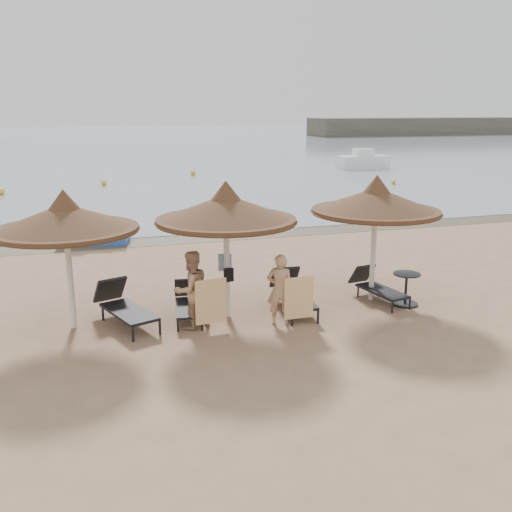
{
  "coord_description": "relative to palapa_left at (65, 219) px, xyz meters",
  "views": [
    {
      "loc": [
        -3.26,
        -10.67,
        4.6
      ],
      "look_at": [
        0.38,
        1.2,
        1.38
      ],
      "focal_mm": 40.0,
      "sensor_mm": 36.0,
      "label": 1
    }
  ],
  "objects": [
    {
      "name": "towel_right",
      "position": [
        4.68,
        -1.36,
        -1.75
      ],
      "size": [
        0.67,
        0.02,
        0.94
      ],
      "rotation": [
        0.0,
        0.0,
        0.01
      ],
      "color": "orange",
      "rests_on": "ground"
    },
    {
      "name": "pedal_boat",
      "position": [
        0.66,
        8.24,
        -1.99
      ],
      "size": [
        2.55,
        1.79,
        1.09
      ],
      "rotation": [
        0.0,
        0.0,
        -0.19
      ],
      "color": "blue",
      "rests_on": "ground"
    },
    {
      "name": "sea",
      "position": [
        3.64,
        78.45,
        -2.38
      ],
      "size": [
        200.0,
        140.0,
        0.03
      ],
      "primitive_type": "cube",
      "color": "gray",
      "rests_on": "ground"
    },
    {
      "name": "towel_left",
      "position": [
        2.8,
        -1.11,
        -1.72
      ],
      "size": [
        0.69,
        0.1,
        0.98
      ],
      "rotation": [
        0.0,
        0.0,
        0.12
      ],
      "color": "orange",
      "rests_on": "ground"
    },
    {
      "name": "lounger_near_left",
      "position": [
        2.49,
        -0.04,
        -2.05
      ],
      "size": [
        0.8,
        1.77,
        0.76
      ],
      "rotation": [
        0.0,
        0.0,
        -0.14
      ],
      "color": "black",
      "rests_on": "ground"
    },
    {
      "name": "buoy_left",
      "position": [
        -3.85,
        21.51,
        -2.2
      ],
      "size": [
        0.39,
        0.39,
        0.39
      ],
      "primitive_type": "sphere",
      "color": "yellow",
      "rests_on": "ground"
    },
    {
      "name": "palapa_right",
      "position": [
        7.06,
        -0.18,
        0.06
      ],
      "size": [
        3.11,
        3.11,
        3.09
      ],
      "rotation": [
        0.0,
        0.0,
        -0.08
      ],
      "color": "silver",
      "rests_on": "ground"
    },
    {
      "name": "lounger_near_right",
      "position": [
        4.93,
        -0.26,
        -2.0
      ],
      "size": [
        0.82,
        2.03,
        0.89
      ],
      "rotation": [
        0.0,
        0.0,
        -0.08
      ],
      "color": "black",
      "rests_on": "ground"
    },
    {
      "name": "palapa_center",
      "position": [
        3.34,
        -0.32,
        0.08
      ],
      "size": [
        3.13,
        3.13,
        3.1
      ],
      "rotation": [
        0.0,
        0.0,
        -0.35
      ],
      "color": "silver",
      "rests_on": "ground"
    },
    {
      "name": "buoy_right",
      "position": [
        19.0,
        19.23,
        -2.24
      ],
      "size": [
        0.31,
        0.31,
        0.31
      ],
      "primitive_type": "sphere",
      "color": "yellow",
      "rests_on": "ground"
    },
    {
      "name": "wet_sand_strip",
      "position": [
        3.64,
        7.85,
        -2.39
      ],
      "size": [
        200.0,
        1.6,
        0.01
      ],
      "primitive_type": "cube",
      "color": "brown",
      "rests_on": "ground"
    },
    {
      "name": "lounger_far_left",
      "position": [
        1.06,
        -0.05,
        -1.99
      ],
      "size": [
        1.33,
        2.14,
        0.91
      ],
      "rotation": [
        0.0,
        0.0,
        0.35
      ],
      "color": "black",
      "rests_on": "ground"
    },
    {
      "name": "palapa_left",
      "position": [
        0.0,
        0.0,
        0.0
      ],
      "size": [
        3.03,
        3.03,
        3.01
      ],
      "rotation": [
        0.0,
        0.0,
        0.27
      ],
      "color": "silver",
      "rests_on": "ground"
    },
    {
      "name": "buoy_mid",
      "position": [
        7.99,
        27.81,
        -2.21
      ],
      "size": [
        0.37,
        0.37,
        0.37
      ],
      "primitive_type": "sphere",
      "color": "yellow",
      "rests_on": "ground"
    },
    {
      "name": "person_right",
      "position": [
        4.33,
        -1.11,
        -1.47
      ],
      "size": [
        0.99,
        0.83,
        1.84
      ],
      "primitive_type": "imported",
      "rotation": [
        0.0,
        0.0,
        2.75
      ],
      "color": "tan",
      "rests_on": "ground"
    },
    {
      "name": "person_left",
      "position": [
        2.45,
        -0.76,
        -1.41
      ],
      "size": [
        1.07,
        0.89,
        1.98
      ],
      "primitive_type": "imported",
      "rotation": [
        0.0,
        0.0,
        3.53
      ],
      "color": "tan",
      "rests_on": "ground"
    },
    {
      "name": "buoy_extra",
      "position": [
        1.69,
        23.91,
        -2.21
      ],
      "size": [
        0.36,
        0.36,
        0.36
      ],
      "primitive_type": "sphere",
      "color": "yellow",
      "rests_on": "ground"
    },
    {
      "name": "bag_patterned",
      "position": [
        3.34,
        -0.14,
        -1.16
      ],
      "size": [
        0.3,
        0.13,
        0.37
      ],
      "rotation": [
        0.0,
        0.0,
        -0.11
      ],
      "color": "silver",
      "rests_on": "ground"
    },
    {
      "name": "side_table",
      "position": [
        7.65,
        -0.79,
        -2.03
      ],
      "size": [
        0.65,
        0.65,
        0.78
      ],
      "rotation": [
        0.0,
        0.0,
        0.09
      ],
      "color": "black",
      "rests_on": "ground"
    },
    {
      "name": "bag_dark",
      "position": [
        3.34,
        -0.48,
        -1.37
      ],
      "size": [
        0.22,
        0.09,
        0.3
      ],
      "rotation": [
        0.0,
        0.0,
        0.09
      ],
      "color": "black",
      "rests_on": "ground"
    },
    {
      "name": "lounger_far_right",
      "position": [
        7.15,
        -0.26,
        -2.04
      ],
      "size": [
        0.86,
        1.82,
        0.78
      ],
      "rotation": [
        0.0,
        0.0,
        0.17
      ],
      "color": "black",
      "rests_on": "ground"
    },
    {
      "name": "ground",
      "position": [
        3.64,
        -1.55,
        -2.4
      ],
      "size": [
        160.0,
        160.0,
        0.0
      ],
      "primitive_type": "plane",
      "color": "#A17959",
      "rests_on": "ground"
    }
  ]
}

